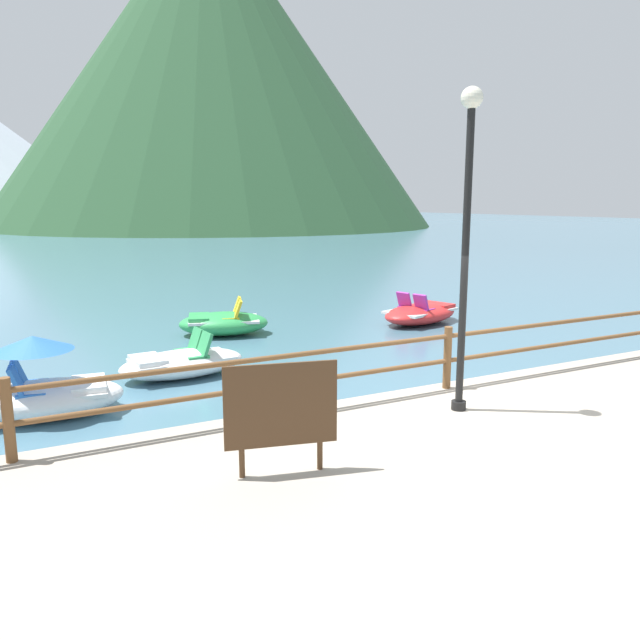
{
  "coord_description": "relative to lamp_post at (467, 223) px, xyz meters",
  "views": [
    {
      "loc": [
        -5.9,
        -5.68,
        3.2
      ],
      "look_at": [
        -0.38,
        5.0,
        0.9
      ],
      "focal_mm": 35.06,
      "sensor_mm": 36.0,
      "label": 1
    }
  ],
  "objects": [
    {
      "name": "ground_plane",
      "position": [
        0.49,
        39.32,
        -2.93
      ],
      "size": [
        200.0,
        200.0,
        0.0
      ],
      "primitive_type": "plane",
      "color": "#477084"
    },
    {
      "name": "dock_railing",
      "position": [
        0.49,
        0.87,
        -1.94
      ],
      "size": [
        23.92,
        0.12,
        0.95
      ],
      "color": "brown",
      "rests_on": "promenade_dock"
    },
    {
      "name": "lamp_post",
      "position": [
        0.0,
        0.0,
        0.0
      ],
      "size": [
        0.28,
        0.28,
        4.2
      ],
      "color": "black",
      "rests_on": "promenade_dock"
    },
    {
      "name": "sign_board",
      "position": [
        -2.97,
        -0.75,
        -1.8
      ],
      "size": [
        1.16,
        0.31,
        1.19
      ],
      "color": "beige",
      "rests_on": "promenade_dock"
    },
    {
      "name": "pedal_boat_0",
      "position": [
        4.44,
        6.89,
        -2.65
      ],
      "size": [
        2.76,
        2.03,
        0.85
      ],
      "color": "red",
      "rests_on": "ground"
    },
    {
      "name": "pedal_boat_1",
      "position": [
        -0.69,
        7.89,
        -2.63
      ],
      "size": [
        2.43,
        1.9,
        0.88
      ],
      "color": "green",
      "rests_on": "ground"
    },
    {
      "name": "pedal_boat_4",
      "position": [
        -2.56,
        4.72,
        -2.66
      ],
      "size": [
        2.4,
        1.31,
        0.84
      ],
      "color": "white",
      "rests_on": "ground"
    },
    {
      "name": "pedal_boat_5",
      "position": [
        -4.96,
        3.5,
        -2.51
      ],
      "size": [
        2.36,
        1.44,
        1.26
      ],
      "color": "white",
      "rests_on": "ground"
    },
    {
      "name": "cliff_headland",
      "position": [
        18.34,
        73.68,
        15.48
      ],
      "size": [
        55.11,
        55.11,
        39.22
      ],
      "color": "#284C2D",
      "rests_on": "ground"
    }
  ]
}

